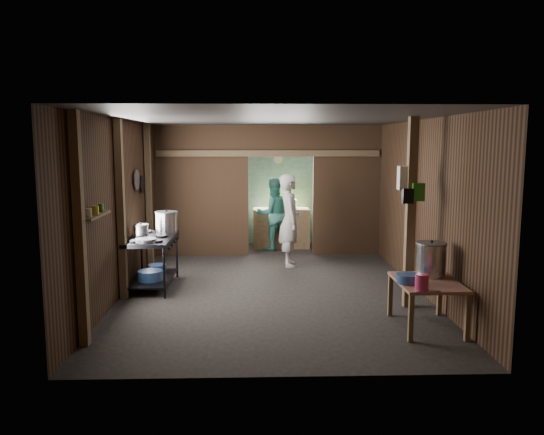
{
  "coord_description": "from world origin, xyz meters",
  "views": [
    {
      "loc": [
        -0.26,
        -8.36,
        2.25
      ],
      "look_at": [
        0.0,
        -0.2,
        1.1
      ],
      "focal_mm": 34.93,
      "sensor_mm": 36.0,
      "label": 1
    }
  ],
  "objects_px": {
    "stock_pot": "(431,260)",
    "pink_bucket": "(422,282)",
    "yellow_tub": "(288,204)",
    "cook": "(290,220)",
    "prep_table": "(426,304)",
    "gas_range": "(152,262)",
    "stove_pot_large": "(167,222)"
  },
  "relations": [
    {
      "from": "stock_pot",
      "to": "pink_bucket",
      "type": "relative_size",
      "value": 2.41
    },
    {
      "from": "yellow_tub",
      "to": "cook",
      "type": "distance_m",
      "value": 1.75
    },
    {
      "from": "prep_table",
      "to": "yellow_tub",
      "type": "bearing_deg",
      "value": 105.17
    },
    {
      "from": "pink_bucket",
      "to": "cook",
      "type": "height_order",
      "value": "cook"
    },
    {
      "from": "gas_range",
      "to": "stove_pot_large",
      "type": "bearing_deg",
      "value": 68.47
    },
    {
      "from": "stock_pot",
      "to": "prep_table",
      "type": "bearing_deg",
      "value": -115.56
    },
    {
      "from": "stove_pot_large",
      "to": "stock_pot",
      "type": "distance_m",
      "value": 4.24
    },
    {
      "from": "prep_table",
      "to": "stove_pot_large",
      "type": "relative_size",
      "value": 2.74
    },
    {
      "from": "cook",
      "to": "pink_bucket",
      "type": "bearing_deg",
      "value": -163.55
    },
    {
      "from": "gas_range",
      "to": "stock_pot",
      "type": "relative_size",
      "value": 3.04
    },
    {
      "from": "stove_pot_large",
      "to": "cook",
      "type": "distance_m",
      "value": 2.31
    },
    {
      "from": "stock_pot",
      "to": "yellow_tub",
      "type": "relative_size",
      "value": 1.22
    },
    {
      "from": "pink_bucket",
      "to": "yellow_tub",
      "type": "height_order",
      "value": "yellow_tub"
    },
    {
      "from": "prep_table",
      "to": "cook",
      "type": "distance_m",
      "value": 3.72
    },
    {
      "from": "pink_bucket",
      "to": "cook",
      "type": "relative_size",
      "value": 0.11
    },
    {
      "from": "stock_pot",
      "to": "pink_bucket",
      "type": "xyz_separation_m",
      "value": [
        -0.32,
        -0.65,
        -0.11
      ]
    },
    {
      "from": "gas_range",
      "to": "stove_pot_large",
      "type": "xyz_separation_m",
      "value": [
        0.17,
        0.43,
        0.56
      ]
    },
    {
      "from": "gas_range",
      "to": "stock_pot",
      "type": "xyz_separation_m",
      "value": [
        3.83,
        -1.72,
        0.39
      ]
    },
    {
      "from": "gas_range",
      "to": "prep_table",
      "type": "distance_m",
      "value": 4.2
    },
    {
      "from": "pink_bucket",
      "to": "yellow_tub",
      "type": "relative_size",
      "value": 0.51
    },
    {
      "from": "stove_pot_large",
      "to": "stock_pot",
      "type": "height_order",
      "value": "stove_pot_large"
    },
    {
      "from": "cook",
      "to": "gas_range",
      "type": "bearing_deg",
      "value": 120.14
    },
    {
      "from": "prep_table",
      "to": "pink_bucket",
      "type": "height_order",
      "value": "pink_bucket"
    },
    {
      "from": "stove_pot_large",
      "to": "yellow_tub",
      "type": "bearing_deg",
      "value": 51.68
    },
    {
      "from": "prep_table",
      "to": "pink_bucket",
      "type": "bearing_deg",
      "value": -116.21
    },
    {
      "from": "gas_range",
      "to": "stock_pot",
      "type": "bearing_deg",
      "value": -24.15
    },
    {
      "from": "stove_pot_large",
      "to": "gas_range",
      "type": "bearing_deg",
      "value": -111.53
    },
    {
      "from": "gas_range",
      "to": "cook",
      "type": "height_order",
      "value": "cook"
    },
    {
      "from": "yellow_tub",
      "to": "gas_range",
      "type": "bearing_deg",
      "value": -126.36
    },
    {
      "from": "cook",
      "to": "stove_pot_large",
      "type": "bearing_deg",
      "value": 113.29
    },
    {
      "from": "gas_range",
      "to": "stove_pot_large",
      "type": "distance_m",
      "value": 0.73
    },
    {
      "from": "stove_pot_large",
      "to": "pink_bucket",
      "type": "xyz_separation_m",
      "value": [
        3.34,
        -2.79,
        -0.28
      ]
    }
  ]
}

